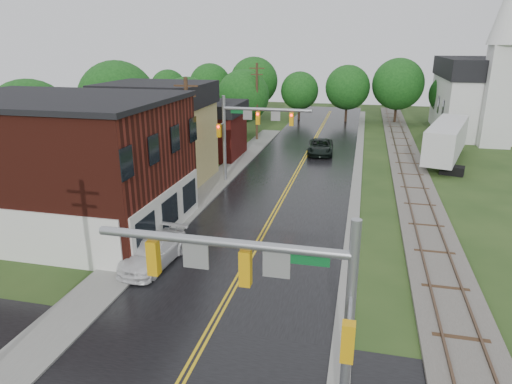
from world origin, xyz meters
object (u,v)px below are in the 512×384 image
(pickup_white, at_px, (154,252))
(semi_trailer, at_px, (447,139))
(church, at_px, (485,88))
(traffic_signal_near, at_px, (272,288))
(tree_left_a, at_px, (32,125))
(suv_dark, at_px, (321,147))
(utility_pole_c, at_px, (257,101))
(brick_building, at_px, (61,164))
(tree_left_c, at_px, (188,105))
(utility_pole_b, at_px, (188,137))
(traffic_signal_far, at_px, (249,124))
(tree_left_b, at_px, (119,102))
(tree_left_e, at_px, (244,97))

(pickup_white, distance_m, semi_trailer, 32.45)
(church, distance_m, traffic_signal_near, 54.32)
(tree_left_a, xyz_separation_m, suv_dark, (21.23, 16.66, -4.34))
(utility_pole_c, bearing_deg, brick_building, -101.09)
(tree_left_c, bearing_deg, utility_pole_b, -68.51)
(church, relative_size, tree_left_a, 2.31)
(tree_left_c, bearing_deg, brick_building, -86.86)
(brick_building, height_order, suv_dark, brick_building)
(utility_pole_c, bearing_deg, suv_dark, -33.65)
(utility_pole_b, height_order, tree_left_a, utility_pole_b)
(pickup_white, bearing_deg, traffic_signal_far, 89.63)
(church, height_order, tree_left_b, church)
(tree_left_c, distance_m, pickup_white, 30.19)
(utility_pole_b, height_order, pickup_white, utility_pole_b)
(tree_left_b, height_order, semi_trailer, tree_left_b)
(utility_pole_b, distance_m, tree_left_e, 23.99)
(utility_pole_b, relative_size, utility_pole_c, 1.00)
(utility_pole_c, height_order, tree_left_a, utility_pole_c)
(brick_building, distance_m, suv_dark, 27.54)
(traffic_signal_far, relative_size, tree_left_a, 0.85)
(traffic_signal_near, distance_m, suv_dark, 36.85)
(traffic_signal_far, relative_size, tree_left_c, 0.96)
(traffic_signal_far, xyz_separation_m, tree_left_e, (-5.38, 18.90, -0.16))
(church, height_order, tree_left_a, church)
(tree_left_a, bearing_deg, traffic_signal_far, 17.30)
(church, height_order, tree_left_e, church)
(semi_trailer, bearing_deg, brick_building, -138.62)
(tree_left_e, bearing_deg, church, 15.20)
(church, bearing_deg, traffic_signal_far, -131.27)
(utility_pole_c, relative_size, suv_dark, 1.62)
(brick_building, xyz_separation_m, tree_left_e, (3.64, 30.90, 0.66))
(traffic_signal_far, height_order, tree_left_e, tree_left_e)
(tree_left_e, bearing_deg, pickup_white, -83.32)
(utility_pole_b, bearing_deg, tree_left_b, 138.14)
(tree_left_b, bearing_deg, traffic_signal_near, -54.51)
(tree_left_b, distance_m, semi_trailer, 32.25)
(church, bearing_deg, tree_left_c, -157.76)
(traffic_signal_near, bearing_deg, pickup_white, 131.52)
(utility_pole_b, relative_size, pickup_white, 1.79)
(tree_left_b, bearing_deg, tree_left_c, 63.44)
(utility_pole_b, xyz_separation_m, suv_dark, (8.18, 16.55, -3.95))
(tree_left_b, height_order, tree_left_c, tree_left_b)
(utility_pole_b, distance_m, suv_dark, 18.88)
(traffic_signal_near, xyz_separation_m, tree_left_e, (-12.32, 43.90, -0.16))
(traffic_signal_near, relative_size, tree_left_e, 0.90)
(pickup_white, xyz_separation_m, semi_trailer, (18.43, 26.66, 1.57))
(brick_building, height_order, tree_left_c, brick_building)
(traffic_signal_far, bearing_deg, utility_pole_b, -123.68)
(church, relative_size, tree_left_b, 2.06)
(utility_pole_c, relative_size, pickup_white, 1.79)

